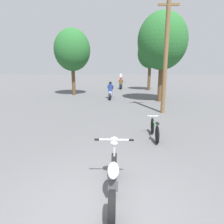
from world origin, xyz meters
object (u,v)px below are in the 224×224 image
Objects in this scene: roadside_tree_right_far at (150,54)px; motorcycle_rider_lead at (110,92)px; roadside_tree_right_near at (162,41)px; motorcycle_rider_far at (121,79)px; motorcycle_foreground at (113,176)px; bicycle_parked at (155,129)px; motorcycle_rider_mid at (121,84)px; roadside_tree_left at (72,50)px; utility_pole at (166,55)px.

roadside_tree_right_far reaches higher than motorcycle_rider_lead.
roadside_tree_right_near is 18.36m from motorcycle_rider_far.
motorcycle_foreground is 3.77m from bicycle_parked.
motorcycle_rider_mid is 9.38m from motorcycle_rider_far.
roadside_tree_left is 15.61m from motorcycle_rider_far.
roadside_tree_left is 5.38m from motorcycle_rider_lead.
roadside_tree_left is 15.71m from motorcycle_foreground.
roadside_tree_right_far is 19.23m from motorcycle_foreground.
motorcycle_rider_lead is 1.20× the size of bicycle_parked.
motorcycle_rider_mid is (-2.90, 8.33, -3.89)m from roadside_tree_right_near.
motorcycle_rider_lead is (-3.82, 1.08, -3.88)m from roadside_tree_right_near.
bicycle_parked is (-1.95, -15.13, -3.55)m from roadside_tree_right_far.
roadside_tree_left is 13.10m from bicycle_parked.
roadside_tree_right_near reaches higher than motorcycle_rider_far.
utility_pole reaches higher than motorcycle_rider_lead.
motorcycle_rider_lead is at bearing -30.84° from roadside_tree_left.
motorcycle_foreground is (-3.21, -11.55, -3.97)m from roadside_tree_right_near.
utility_pole is 6.52m from motorcycle_rider_lead.
bicycle_parked is at bearing -87.54° from motorcycle_rider_far.
motorcycle_foreground is 1.25× the size of bicycle_parked.
roadside_tree_right_near reaches higher than motorcycle_foreground.
motorcycle_rider_mid reaches higher than bicycle_parked.
motorcycle_rider_far is at bearing 86.67° from motorcycle_rider_lead.
motorcycle_rider_lead is at bearing -97.22° from motorcycle_rider_mid.
motorcycle_rider_lead reaches higher than motorcycle_foreground.
roadside_tree_right_far is 4.77m from motorcycle_rider_mid.
roadside_tree_right_near is at bearing -23.44° from roadside_tree_left.
motorcycle_rider_lead is at bearing 92.78° from motorcycle_foreground.
roadside_tree_right_near reaches higher than bicycle_parked.
motorcycle_rider_mid is at bearing 89.12° from motorcycle_foreground.
roadside_tree_right_near is 3.24× the size of motorcycle_rider_mid.
motorcycle_foreground is at bearing -112.84° from bicycle_parked.
roadside_tree_right_far is at bearing 27.19° from roadside_tree_left.
roadside_tree_right_far is 11.60m from motorcycle_rider_far.
roadside_tree_left reaches higher than motorcycle_rider_lead.
roadside_tree_left reaches higher than bicycle_parked.
roadside_tree_left reaches higher than motorcycle_foreground.
motorcycle_foreground is at bearing -105.51° from roadside_tree_right_near.
roadside_tree_right_near is 1.18× the size of roadside_tree_right_far.
roadside_tree_right_near is (0.55, 3.85, 1.13)m from utility_pole.
roadside_tree_right_far is at bearing 79.61° from motorcycle_foreground.
motorcycle_rider_mid is at bearing 100.90° from utility_pole.
utility_pole is 9.79m from roadside_tree_left.
motorcycle_foreground is at bearing -87.22° from motorcycle_rider_lead.
roadside_tree_left is 7.65m from motorcycle_rider_mid.
utility_pole is 2.98× the size of motorcycle_rider_far.
bicycle_parked is (5.59, -11.26, -3.68)m from roadside_tree_left.
utility_pole reaches higher than bicycle_parked.
roadside_tree_right_near is 9.21m from bicycle_parked.
utility_pole reaches higher than motorcycle_rider_mid.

